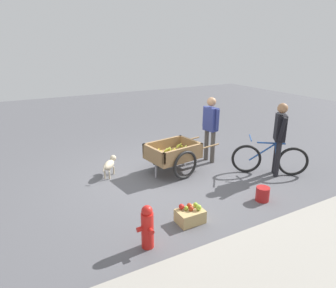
{
  "coord_description": "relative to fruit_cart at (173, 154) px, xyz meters",
  "views": [
    {
      "loc": [
        2.83,
        5.3,
        2.81
      ],
      "look_at": [
        -0.13,
        -0.09,
        0.75
      ],
      "focal_mm": 32.26,
      "sensor_mm": 36.0,
      "label": 1
    }
  ],
  "objects": [
    {
      "name": "fruit_cart",
      "position": [
        0.0,
        0.0,
        0.0
      ],
      "size": [
        1.74,
        1.02,
        0.72
      ],
      "color": "#937047",
      "rests_on": "ground"
    },
    {
      "name": "fire_hydrant",
      "position": [
        1.64,
        2.14,
        -0.1
      ],
      "size": [
        0.25,
        0.25,
        0.67
      ],
      "color": "red",
      "rests_on": "ground"
    },
    {
      "name": "plastic_bucket",
      "position": [
        -0.82,
        1.94,
        -0.3
      ],
      "size": [
        0.25,
        0.25,
        0.27
      ],
      "primitive_type": "cylinder",
      "color": "#B21E1E",
      "rests_on": "ground"
    },
    {
      "name": "ground_plane",
      "position": [
        0.33,
        0.22,
        -0.44
      ],
      "size": [
        24.0,
        24.0,
        0.0
      ],
      "primitive_type": "plane",
      "color": "#56565B"
    },
    {
      "name": "dog",
      "position": [
        1.32,
        -0.51,
        -0.17
      ],
      "size": [
        0.46,
        0.54,
        0.4
      ],
      "color": "beige",
      "rests_on": "ground"
    },
    {
      "name": "vendor_person",
      "position": [
        -1.14,
        -0.17,
        0.53
      ],
      "size": [
        0.25,
        0.53,
        1.61
      ],
      "color": "#4C4742",
      "rests_on": "ground"
    },
    {
      "name": "apple_crate",
      "position": [
        0.76,
        1.9,
        -0.31
      ],
      "size": [
        0.44,
        0.32,
        0.32
      ],
      "color": "tan",
      "rests_on": "ground"
    },
    {
      "name": "cyclist_person",
      "position": [
        -1.96,
        1.21,
        0.54
      ],
      "size": [
        0.37,
        0.5,
        1.62
      ],
      "color": "black",
      "rests_on": "ground"
    },
    {
      "name": "bicycle",
      "position": [
        -1.84,
        1.11,
        -0.08
      ],
      "size": [
        1.34,
        1.08,
        0.85
      ],
      "color": "black",
      "rests_on": "ground"
    }
  ]
}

